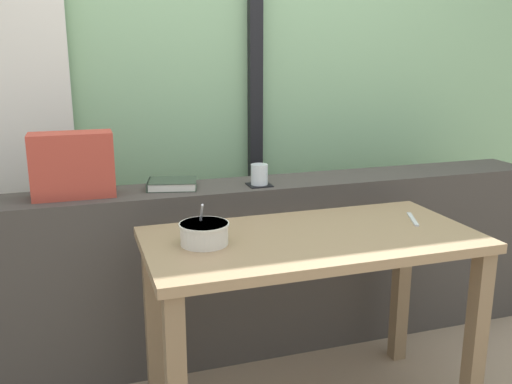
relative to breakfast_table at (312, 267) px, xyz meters
name	(u,v)px	position (x,y,z in m)	size (l,w,h in m)	color
outdoor_backdrop	(222,45)	(-0.02, 1.15, 0.79)	(4.80, 0.08, 2.80)	#8EBC89
curtain_left_panel	(5,79)	(-1.06, 1.05, 0.64)	(0.56, 0.06, 2.50)	silver
window_divider_post	(255,65)	(0.14, 1.08, 0.69)	(0.07, 0.05, 2.60)	black
dark_console_ledge	(258,267)	(-0.02, 0.55, -0.21)	(2.80, 0.28, 0.80)	#423D38
breakfast_table	(312,267)	(0.00, 0.00, 0.00)	(1.20, 0.60, 0.73)	#826849
coaster_square	(259,185)	(-0.03, 0.50, 0.20)	(0.10, 0.10, 0.01)	black
juice_glass	(259,175)	(-0.03, 0.50, 0.24)	(0.07, 0.07, 0.09)	white
closed_book	(172,184)	(-0.41, 0.57, 0.21)	(0.24, 0.20, 0.04)	#334233
throw_pillow	(72,165)	(-0.80, 0.55, 0.32)	(0.32, 0.14, 0.26)	#B74233
soup_bowl	(204,234)	(-0.39, 0.03, 0.16)	(0.17, 0.17, 0.15)	silver
fork_utensil	(413,219)	(0.45, 0.05, 0.12)	(0.02, 0.17, 0.01)	silver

